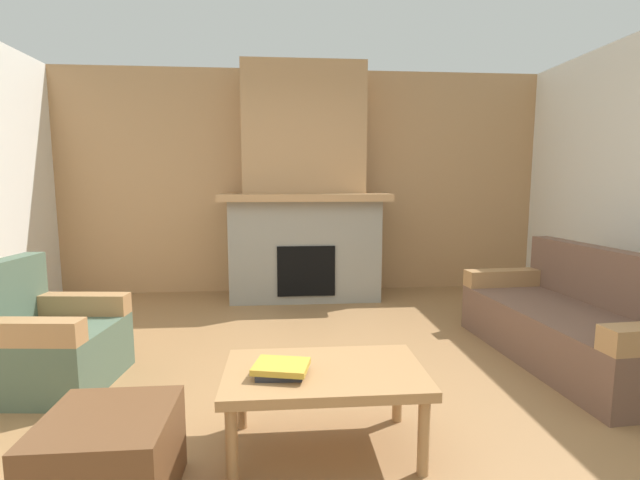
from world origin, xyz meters
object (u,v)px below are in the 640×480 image
at_px(coffee_table, 325,379).
at_px(ottoman, 110,460).
at_px(couch, 576,324).
at_px(armchair, 45,343).
at_px(fireplace, 304,199).

height_order(coffee_table, ottoman, coffee_table).
relative_size(couch, ottoman, 3.57).
distance_m(couch, ottoman, 3.24).
bearing_deg(ottoman, armchair, 125.38).
xyz_separation_m(fireplace, couch, (1.97, -2.13, -0.88)).
xyz_separation_m(coffee_table, ottoman, (-0.94, -0.32, -0.18)).
bearing_deg(couch, coffee_table, -153.77).
relative_size(fireplace, couch, 1.46).
bearing_deg(coffee_table, armchair, 153.77).
xyz_separation_m(fireplace, ottoman, (-0.99, -3.44, -0.96)).
height_order(fireplace, couch, fireplace).
bearing_deg(couch, ottoman, -156.04).
relative_size(fireplace, ottoman, 5.19).
distance_m(fireplace, ottoman, 3.71).
relative_size(couch, coffee_table, 1.85).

